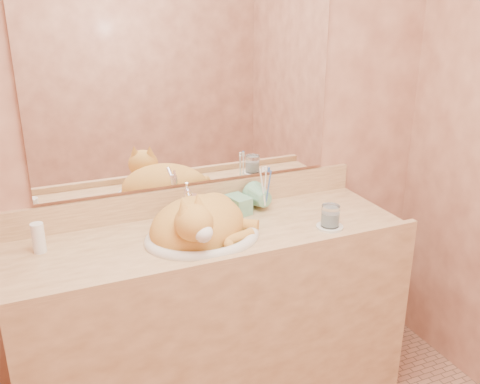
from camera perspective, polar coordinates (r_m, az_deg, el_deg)
name	(u,v)px	position (r m, az deg, el deg)	size (l,w,h in m)	color
wall_back	(188,123)	(2.28, -5.55, 7.36)	(2.40, 0.02, 2.50)	#975844
vanity_counter	(215,324)	(2.38, -2.73, -13.86)	(1.60, 0.55, 0.85)	#A07247
mirror	(188,90)	(2.24, -5.57, 10.78)	(1.30, 0.02, 0.80)	white
sink_basin	(202,222)	(2.10, -4.07, -3.24)	(0.45, 0.38, 0.14)	white
faucet	(188,204)	(2.25, -5.56, -1.32)	(0.04, 0.12, 0.16)	white
cat	(199,222)	(2.11, -4.40, -3.17)	(0.42, 0.35, 0.23)	#C57F2D
soap_dispenser	(246,198)	(2.29, 0.67, -0.69)	(0.08, 0.08, 0.17)	#6FB28C
toothbrush_cup	(266,201)	(2.35, 2.74, -0.98)	(0.12, 0.12, 0.11)	#6FB28C
toothbrushes	(266,185)	(2.33, 2.77, 0.70)	(0.04, 0.04, 0.21)	white
saucer	(330,227)	(2.25, 9.54, -3.69)	(0.11, 0.11, 0.01)	white
water_glass	(330,216)	(2.23, 9.62, -2.52)	(0.08, 0.08, 0.09)	white
lotion_bottle	(38,238)	(2.13, -20.71, -4.60)	(0.05, 0.05, 0.12)	white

